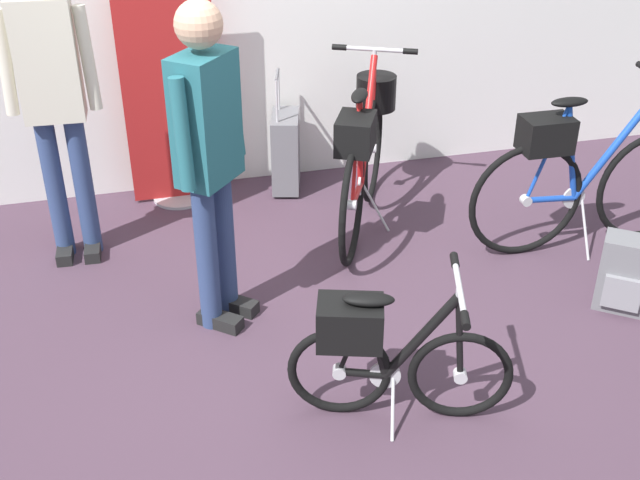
{
  "coord_description": "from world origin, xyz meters",
  "views": [
    {
      "loc": [
        -0.71,
        -3.11,
        2.5
      ],
      "look_at": [
        0.12,
        0.14,
        0.55
      ],
      "focal_mm": 44.94,
      "sensor_mm": 36.0,
      "label": 1
    }
  ],
  "objects_px": {
    "display_bike_right": "(601,167)",
    "visitor_browsing": "(52,88)",
    "backpack_on_floor": "(626,275)",
    "display_bike_left": "(365,147)",
    "floor_banner_stand": "(171,107)",
    "rolling_suitcase": "(286,151)",
    "folding_bike_foreground": "(383,351)",
    "visitor_near_wall": "(209,151)"
  },
  "relations": [
    {
      "from": "display_bike_right",
      "to": "visitor_browsing",
      "type": "bearing_deg",
      "value": 167.22
    },
    {
      "from": "visitor_browsing",
      "to": "backpack_on_floor",
      "type": "relative_size",
      "value": 4.23
    },
    {
      "from": "display_bike_left",
      "to": "backpack_on_floor",
      "type": "distance_m",
      "value": 1.68
    },
    {
      "from": "floor_banner_stand",
      "to": "backpack_on_floor",
      "type": "bearing_deg",
      "value": -41.11
    },
    {
      "from": "rolling_suitcase",
      "to": "display_bike_right",
      "type": "bearing_deg",
      "value": -36.74
    },
    {
      "from": "folding_bike_foreground",
      "to": "visitor_browsing",
      "type": "bearing_deg",
      "value": 126.09
    },
    {
      "from": "visitor_near_wall",
      "to": "rolling_suitcase",
      "type": "height_order",
      "value": "visitor_near_wall"
    },
    {
      "from": "display_bike_left",
      "to": "visitor_near_wall",
      "type": "relative_size",
      "value": 0.84
    },
    {
      "from": "display_bike_right",
      "to": "visitor_browsing",
      "type": "relative_size",
      "value": 0.86
    },
    {
      "from": "floor_banner_stand",
      "to": "backpack_on_floor",
      "type": "height_order",
      "value": "floor_banner_stand"
    },
    {
      "from": "visitor_near_wall",
      "to": "rolling_suitcase",
      "type": "bearing_deg",
      "value": 64.6
    },
    {
      "from": "visitor_browsing",
      "to": "rolling_suitcase",
      "type": "height_order",
      "value": "visitor_browsing"
    },
    {
      "from": "visitor_near_wall",
      "to": "visitor_browsing",
      "type": "height_order",
      "value": "visitor_browsing"
    },
    {
      "from": "folding_bike_foreground",
      "to": "visitor_near_wall",
      "type": "distance_m",
      "value": 1.25
    },
    {
      "from": "display_bike_left",
      "to": "visitor_browsing",
      "type": "distance_m",
      "value": 1.84
    },
    {
      "from": "rolling_suitcase",
      "to": "visitor_browsing",
      "type": "bearing_deg",
      "value": -159.28
    },
    {
      "from": "display_bike_right",
      "to": "visitor_near_wall",
      "type": "height_order",
      "value": "visitor_near_wall"
    },
    {
      "from": "visitor_browsing",
      "to": "visitor_near_wall",
      "type": "bearing_deg",
      "value": -50.28
    },
    {
      "from": "display_bike_right",
      "to": "folding_bike_foreground",
      "type": "bearing_deg",
      "value": -146.7
    },
    {
      "from": "folding_bike_foreground",
      "to": "backpack_on_floor",
      "type": "bearing_deg",
      "value": 17.23
    },
    {
      "from": "floor_banner_stand",
      "to": "rolling_suitcase",
      "type": "relative_size",
      "value": 1.79
    },
    {
      "from": "display_bike_left",
      "to": "folding_bike_foreground",
      "type": "bearing_deg",
      "value": -104.6
    },
    {
      "from": "folding_bike_foreground",
      "to": "display_bike_right",
      "type": "distance_m",
      "value": 2.05
    },
    {
      "from": "rolling_suitcase",
      "to": "backpack_on_floor",
      "type": "height_order",
      "value": "rolling_suitcase"
    },
    {
      "from": "visitor_near_wall",
      "to": "backpack_on_floor",
      "type": "bearing_deg",
      "value": -12.26
    },
    {
      "from": "display_bike_left",
      "to": "visitor_browsing",
      "type": "relative_size",
      "value": 0.79
    },
    {
      "from": "display_bike_right",
      "to": "visitor_browsing",
      "type": "height_order",
      "value": "visitor_browsing"
    },
    {
      "from": "display_bike_left",
      "to": "floor_banner_stand",
      "type": "bearing_deg",
      "value": 150.31
    },
    {
      "from": "display_bike_left",
      "to": "display_bike_right",
      "type": "relative_size",
      "value": 0.92
    },
    {
      "from": "folding_bike_foreground",
      "to": "visitor_browsing",
      "type": "relative_size",
      "value": 0.54
    },
    {
      "from": "display_bike_left",
      "to": "rolling_suitcase",
      "type": "xyz_separation_m",
      "value": [
        -0.37,
        0.6,
        -0.24
      ]
    },
    {
      "from": "folding_bike_foreground",
      "to": "display_bike_right",
      "type": "relative_size",
      "value": 0.63
    },
    {
      "from": "display_bike_left",
      "to": "display_bike_right",
      "type": "distance_m",
      "value": 1.4
    },
    {
      "from": "floor_banner_stand",
      "to": "display_bike_left",
      "type": "bearing_deg",
      "value": -29.69
    },
    {
      "from": "floor_banner_stand",
      "to": "rolling_suitcase",
      "type": "height_order",
      "value": "floor_banner_stand"
    },
    {
      "from": "display_bike_right",
      "to": "visitor_near_wall",
      "type": "bearing_deg",
      "value": -175.21
    },
    {
      "from": "floor_banner_stand",
      "to": "visitor_browsing",
      "type": "height_order",
      "value": "visitor_browsing"
    },
    {
      "from": "floor_banner_stand",
      "to": "visitor_near_wall",
      "type": "bearing_deg",
      "value": -87.25
    },
    {
      "from": "rolling_suitcase",
      "to": "visitor_near_wall",
      "type": "bearing_deg",
      "value": -115.4
    },
    {
      "from": "backpack_on_floor",
      "to": "display_bike_right",
      "type": "bearing_deg",
      "value": 73.87
    },
    {
      "from": "folding_bike_foreground",
      "to": "rolling_suitcase",
      "type": "relative_size",
      "value": 1.15
    },
    {
      "from": "visitor_near_wall",
      "to": "rolling_suitcase",
      "type": "xyz_separation_m",
      "value": [
        0.67,
        1.41,
        -0.67
      ]
    }
  ]
}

